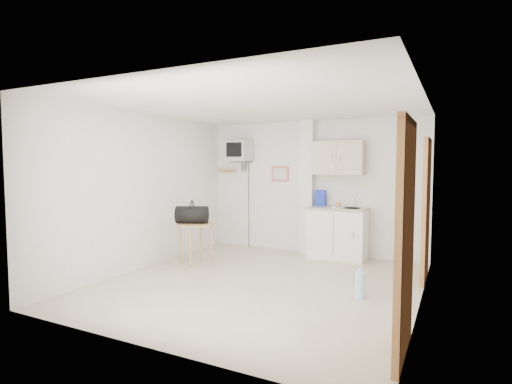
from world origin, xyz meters
The scene contains 7 objects.
ground centered at (0.00, 0.00, 0.00)m, with size 4.50×4.50×0.00m, color #BFB096.
room_envelope centered at (0.24, 0.09, 1.54)m, with size 4.24×4.54×2.55m.
kitchenette centered at (0.57, 2.00, 0.80)m, with size 1.03×0.58×2.10m.
crt_television centered at (-1.45, 2.02, 1.94)m, with size 0.44×0.45×2.15m.
round_table centered at (-1.44, 0.48, 0.61)m, with size 0.63×0.63×0.70m.
duffel_bag centered at (-1.48, 0.44, 0.85)m, with size 0.59×0.47×0.39m.
water_bottle centered at (1.40, 0.02, 0.17)m, with size 0.12×0.12×0.37m.
Camera 1 is at (2.45, -4.98, 1.69)m, focal length 28.00 mm.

